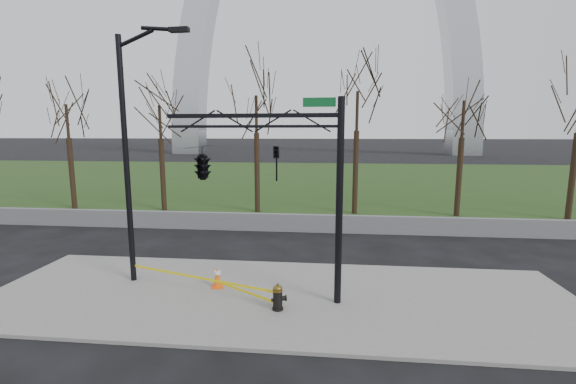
# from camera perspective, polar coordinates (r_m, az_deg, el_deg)

# --- Properties ---
(ground) EXTENTS (500.00, 500.00, 0.00)m
(ground) POSITION_cam_1_polar(r_m,az_deg,el_deg) (12.31, -1.33, -15.36)
(ground) COLOR black
(ground) RESTS_ON ground
(sidewalk) EXTENTS (18.00, 6.00, 0.10)m
(sidewalk) POSITION_cam_1_polar(r_m,az_deg,el_deg) (12.29, -1.33, -15.15)
(sidewalk) COLOR slate
(sidewalk) RESTS_ON ground
(grass_strip) EXTENTS (120.00, 40.00, 0.06)m
(grass_strip) POSITION_cam_1_polar(r_m,az_deg,el_deg) (41.46, 3.86, 1.97)
(grass_strip) COLOR #233E16
(grass_strip) RESTS_ON ground
(guardrail) EXTENTS (60.00, 0.30, 0.90)m
(guardrail) POSITION_cam_1_polar(r_m,az_deg,el_deg) (19.73, 1.58, -4.58)
(guardrail) COLOR #59595B
(guardrail) RESTS_ON ground
(tree_row) EXTENTS (46.19, 4.00, 8.23)m
(tree_row) POSITION_cam_1_polar(r_m,az_deg,el_deg) (23.18, 2.60, 6.61)
(tree_row) COLOR black
(tree_row) RESTS_ON ground
(fire_hydrant) EXTENTS (0.48, 0.31, 0.77)m
(fire_hydrant) POSITION_cam_1_polar(r_m,az_deg,el_deg) (11.24, -1.46, -15.28)
(fire_hydrant) COLOR black
(fire_hydrant) RESTS_ON sidewalk
(traffic_cone) EXTENTS (0.44, 0.44, 0.70)m
(traffic_cone) POSITION_cam_1_polar(r_m,az_deg,el_deg) (12.90, -10.36, -12.18)
(traffic_cone) COLOR #FF580D
(traffic_cone) RESTS_ON sidewalk
(street_light) EXTENTS (2.39, 0.36, 8.21)m
(street_light) POSITION_cam_1_polar(r_m,az_deg,el_deg) (13.38, -22.05, 6.71)
(street_light) COLOR black
(street_light) RESTS_ON ground
(traffic_signal_mast) EXTENTS (5.10, 2.51, 6.00)m
(traffic_signal_mast) POSITION_cam_1_polar(r_m,az_deg,el_deg) (11.38, -8.88, 4.21)
(traffic_signal_mast) COLOR black
(traffic_signal_mast) RESTS_ON ground
(caution_tape) EXTENTS (5.13, 1.70, 0.40)m
(caution_tape) POSITION_cam_1_polar(r_m,az_deg,el_deg) (12.35, -10.92, -12.90)
(caution_tape) COLOR yellow
(caution_tape) RESTS_ON ground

